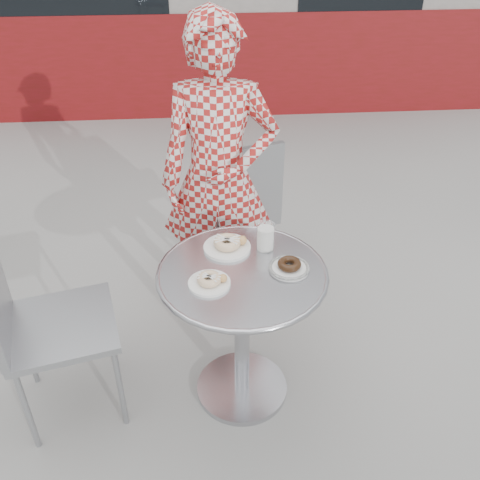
{
  "coord_description": "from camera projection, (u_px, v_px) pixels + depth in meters",
  "views": [
    {
      "loc": [
        -0.16,
        -1.71,
        2.03
      ],
      "look_at": [
        -0.02,
        0.14,
        0.78
      ],
      "focal_mm": 40.0,
      "sensor_mm": 36.0,
      "label": 1
    }
  ],
  "objects": [
    {
      "name": "ground",
      "position": [
        246.0,
        390.0,
        2.56
      ],
      "size": [
        60.0,
        60.0,
        0.0
      ],
      "primitive_type": "plane",
      "color": "#9F9C98",
      "rests_on": "ground"
    },
    {
      "name": "bistro_table",
      "position": [
        242.0,
        304.0,
        2.27
      ],
      "size": [
        0.71,
        0.71,
        0.71
      ],
      "rotation": [
        0.0,
        0.0,
        0.16
      ],
      "color": "silver",
      "rests_on": "ground"
    },
    {
      "name": "chair_far",
      "position": [
        230.0,
        238.0,
        3.13
      ],
      "size": [
        0.56,
        0.56,
        0.95
      ],
      "rotation": [
        0.0,
        0.0,
        3.43
      ],
      "color": "#999BA0",
      "rests_on": "ground"
    },
    {
      "name": "chair_left",
      "position": [
        66.0,
        358.0,
        2.35
      ],
      "size": [
        0.54,
        0.54,
        0.93
      ],
      "rotation": [
        0.0,
        0.0,
        1.81
      ],
      "color": "#999BA0",
      "rests_on": "ground"
    },
    {
      "name": "seated_person",
      "position": [
        219.0,
        179.0,
        2.65
      ],
      "size": [
        0.61,
        0.43,
        1.6
      ],
      "primitive_type": "imported",
      "rotation": [
        0.0,
        0.0,
        -0.08
      ],
      "color": "#A31B19",
      "rests_on": "ground"
    },
    {
      "name": "plate_far",
      "position": [
        228.0,
        244.0,
        2.29
      ],
      "size": [
        0.2,
        0.2,
        0.05
      ],
      "rotation": [
        0.0,
        0.0,
        -0.2
      ],
      "color": "white",
      "rests_on": "bistro_table"
    },
    {
      "name": "plate_near",
      "position": [
        210.0,
        281.0,
        2.09
      ],
      "size": [
        0.17,
        0.17,
        0.04
      ],
      "rotation": [
        0.0,
        0.0,
        -0.36
      ],
      "color": "white",
      "rests_on": "bistro_table"
    },
    {
      "name": "plate_checker",
      "position": [
        289.0,
        267.0,
        2.17
      ],
      "size": [
        0.17,
        0.17,
        0.04
      ],
      "rotation": [
        0.0,
        0.0,
        -0.09
      ],
      "color": "white",
      "rests_on": "bistro_table"
    },
    {
      "name": "milk_cup",
      "position": [
        266.0,
        237.0,
        2.27
      ],
      "size": [
        0.08,
        0.08,
        0.12
      ],
      "rotation": [
        0.0,
        0.0,
        0.36
      ],
      "color": "white",
      "rests_on": "bistro_table"
    }
  ]
}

